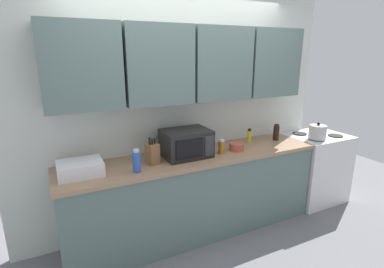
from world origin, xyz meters
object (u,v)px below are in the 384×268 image
at_px(knife_block, 152,154).
at_px(bowl_ceramic_small, 237,147).
at_px(bottle_soy_dark, 276,133).
at_px(bottle_yellow_mustard, 249,136).
at_px(bottle_amber_vinegar, 222,147).
at_px(bottle_blue_cleaner, 137,161).
at_px(stove_range, 313,167).
at_px(microwave, 186,143).
at_px(dish_rack, 80,168).
at_px(kettle, 318,132).

height_order(knife_block, bowl_ceramic_small, knife_block).
bearing_deg(bowl_ceramic_small, bottle_soy_dark, 9.40).
bearing_deg(bottle_yellow_mustard, bottle_amber_vinegar, -159.65).
bearing_deg(bottle_blue_cleaner, bottle_yellow_mustard, 10.99).
distance_m(stove_range, microwave, 1.97).
bearing_deg(bowl_ceramic_small, knife_block, 178.48).
height_order(knife_block, bottle_amber_vinegar, knife_block).
relative_size(microwave, bottle_soy_dark, 2.41).
xyz_separation_m(bottle_soy_dark, bowl_ceramic_small, (-0.66, -0.11, -0.06)).
distance_m(microwave, knife_block, 0.39).
xyz_separation_m(microwave, knife_block, (-0.38, -0.05, -0.04)).
relative_size(bottle_yellow_mustard, bottle_amber_vinegar, 1.10).
height_order(dish_rack, knife_block, knife_block).
bearing_deg(bottle_blue_cleaner, microwave, 17.59).
relative_size(knife_block, bottle_soy_dark, 1.36).
height_order(dish_rack, bottle_amber_vinegar, bottle_amber_vinegar).
xyz_separation_m(kettle, bottle_yellow_mustard, (-0.83, 0.28, -0.02)).
relative_size(bottle_blue_cleaner, bowl_ceramic_small, 1.35).
xyz_separation_m(bottle_yellow_mustard, bottle_amber_vinegar, (-0.50, -0.19, -0.01)).
relative_size(stove_range, microwave, 1.90).
height_order(bottle_soy_dark, bottle_amber_vinegar, bottle_soy_dark).
relative_size(knife_block, bottle_blue_cleaner, 1.26).
bearing_deg(kettle, dish_rack, 176.67).
distance_m(kettle, dish_rack, 2.76).
height_order(bottle_yellow_mustard, bottle_blue_cleaner, bottle_blue_cleaner).
height_order(kettle, microwave, microwave).
relative_size(microwave, bottle_amber_vinegar, 3.15).
distance_m(dish_rack, bottle_yellow_mustard, 1.93).
height_order(microwave, dish_rack, microwave).
distance_m(stove_range, bottle_soy_dark, 0.84).
height_order(bottle_yellow_mustard, bottle_soy_dark, bottle_soy_dark).
relative_size(kettle, bowl_ceramic_small, 1.29).
distance_m(dish_rack, bowl_ceramic_small, 1.62).
bearing_deg(bottle_soy_dark, bowl_ceramic_small, -170.60).
height_order(bottle_amber_vinegar, bowl_ceramic_small, bottle_amber_vinegar).
distance_m(bottle_blue_cleaner, bowl_ceramic_small, 1.16).
relative_size(bottle_yellow_mustard, bowl_ceramic_small, 1.05).
height_order(knife_block, bottle_yellow_mustard, knife_block).
bearing_deg(microwave, bottle_amber_vinegar, -12.90).
xyz_separation_m(microwave, bottle_yellow_mustard, (0.88, 0.10, -0.06)).
height_order(stove_range, bottle_amber_vinegar, bottle_amber_vinegar).
relative_size(bottle_blue_cleaner, bottle_amber_vinegar, 1.41).
bearing_deg(bottle_soy_dark, bottle_blue_cleaner, -173.17).
bearing_deg(bottle_amber_vinegar, stove_range, 1.88).
distance_m(bottle_yellow_mustard, bottle_blue_cleaner, 1.49).
relative_size(dish_rack, bottle_blue_cleaner, 1.77).
relative_size(kettle, knife_block, 0.76).
bearing_deg(kettle, knife_block, 176.49).
xyz_separation_m(dish_rack, bottle_soy_dark, (2.28, 0.05, 0.04)).
xyz_separation_m(stove_range, dish_rack, (-2.92, 0.02, 0.51)).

